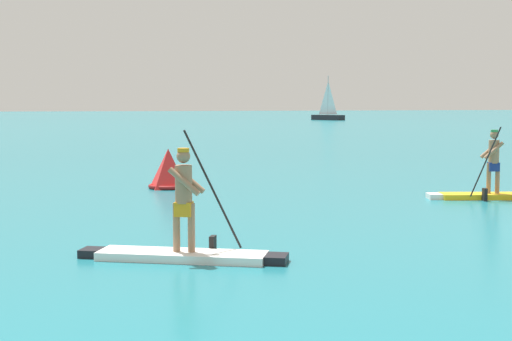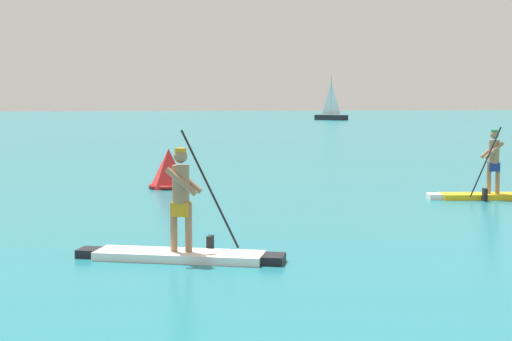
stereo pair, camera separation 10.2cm
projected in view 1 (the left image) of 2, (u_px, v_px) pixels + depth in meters
name	position (u px, v px, depth m)	size (l,w,h in m)	color
paddleboarder_near_left	(184.00, 239.00, 11.52)	(3.10, 1.84, 2.00)	white
paddleboarder_mid_center	(492.00, 186.00, 18.91)	(3.26, 1.33, 1.83)	yellow
race_marker_buoy	(168.00, 171.00, 21.23)	(1.31, 1.31, 1.12)	red
sailboat_right_horizon	(328.00, 115.00, 107.57)	(3.54, 5.35, 6.29)	black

